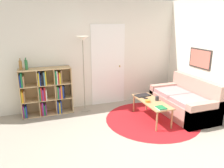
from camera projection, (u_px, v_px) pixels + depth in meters
name	position (u px, v px, depth m)	size (l,w,h in m)	color
ground_plane	(146.00, 157.00, 3.48)	(14.00, 14.00, 0.00)	gray
wall_back	(100.00, 55.00, 5.41)	(7.07, 0.11, 2.60)	silver
wall_right	(203.00, 57.00, 4.93)	(0.08, 5.51, 2.60)	silver
rug	(152.00, 119.00, 4.82)	(2.04, 2.04, 0.01)	#B2191E
bookshelf	(46.00, 91.00, 4.98)	(1.13, 0.34, 1.08)	tan
floor_lamp	(83.00, 50.00, 4.92)	(0.28, 0.28, 1.77)	gray
couch	(185.00, 102.00, 5.05)	(0.85, 1.57, 0.84)	tan
coffee_table	(152.00, 103.00, 4.72)	(0.42, 1.12, 0.43)	#AD7F51
laptop	(143.00, 95.00, 5.04)	(0.37, 0.26, 0.02)	black
bowl	(148.00, 101.00, 4.63)	(0.11, 0.11, 0.05)	orange
book_stack_on_table	(161.00, 108.00, 4.29)	(0.17, 0.20, 0.03)	silver
cup	(157.00, 98.00, 4.73)	(0.08, 0.08, 0.09)	#28282D
remote	(145.00, 98.00, 4.85)	(0.08, 0.15, 0.02)	black
bottle_left	(21.00, 65.00, 4.65)	(0.07, 0.07, 0.25)	olive
bottle_middle	(26.00, 65.00, 4.68)	(0.06, 0.06, 0.26)	#236633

